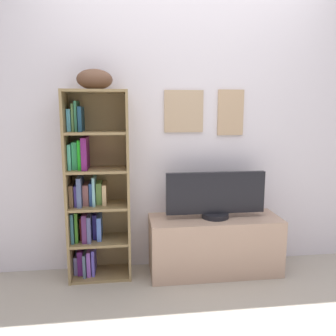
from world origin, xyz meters
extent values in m
cube|color=silver|center=(0.00, 1.13, 1.23)|extent=(4.80, 0.06, 2.46)
cube|color=tan|center=(-0.01, 1.09, 1.34)|extent=(0.32, 0.02, 0.35)
cube|color=slate|center=(-0.01, 1.09, 1.34)|extent=(0.27, 0.01, 0.30)
cube|color=tan|center=(0.39, 1.09, 1.33)|extent=(0.22, 0.02, 0.38)
cube|color=slate|center=(0.39, 1.09, 1.33)|extent=(0.17, 0.01, 0.33)
cube|color=olive|center=(-0.95, 0.95, 0.75)|extent=(0.02, 0.30, 1.50)
cube|color=olive|center=(-0.48, 0.95, 0.75)|extent=(0.02, 0.30, 1.50)
cube|color=olive|center=(-0.72, 1.10, 0.75)|extent=(0.49, 0.01, 1.50)
cube|color=olive|center=(-0.72, 0.95, 0.01)|extent=(0.45, 0.29, 0.02)
cube|color=olive|center=(-0.72, 0.95, 0.30)|extent=(0.45, 0.29, 0.02)
cube|color=olive|center=(-0.72, 0.95, 0.59)|extent=(0.45, 0.29, 0.02)
cube|color=olive|center=(-0.72, 0.95, 0.89)|extent=(0.45, 0.29, 0.02)
cube|color=olive|center=(-0.72, 0.95, 1.18)|extent=(0.45, 0.29, 0.02)
cube|color=olive|center=(-0.72, 0.95, 1.49)|extent=(0.45, 0.29, 0.02)
cube|color=#7370B2|center=(-0.92, 1.01, 0.10)|extent=(0.03, 0.17, 0.15)
cube|color=#61217B|center=(-0.88, 1.00, 0.12)|extent=(0.04, 0.18, 0.20)
cube|color=slate|center=(-0.85, 0.97, 0.12)|extent=(0.02, 0.23, 0.19)
cube|color=#8B53BA|center=(-0.81, 0.98, 0.12)|extent=(0.03, 0.22, 0.21)
cube|color=#5A4EBA|center=(-0.78, 0.98, 0.13)|extent=(0.02, 0.21, 0.22)
cube|color=#2E5D6A|center=(-0.92, 0.97, 0.43)|extent=(0.02, 0.23, 0.24)
cube|color=#336C1C|center=(-0.89, 0.98, 0.43)|extent=(0.02, 0.22, 0.24)
cube|color=maroon|center=(-0.86, 1.01, 0.40)|extent=(0.02, 0.16, 0.19)
cube|color=#4E2453|center=(-0.83, 0.97, 0.43)|extent=(0.04, 0.24, 0.23)
cube|color=#494E7B|center=(-0.80, 0.97, 0.42)|extent=(0.03, 0.24, 0.21)
cube|color=navy|center=(-0.76, 1.01, 0.41)|extent=(0.03, 0.16, 0.21)
cube|color=#4D70C6|center=(-0.72, 0.99, 0.41)|extent=(0.03, 0.20, 0.19)
cube|color=brown|center=(-0.92, 0.97, 0.69)|extent=(0.03, 0.23, 0.17)
cube|color=#483795|center=(-0.89, 0.98, 0.69)|extent=(0.02, 0.21, 0.17)
cube|color=#485782|center=(-0.86, 0.97, 0.72)|extent=(0.03, 0.24, 0.23)
cube|color=#8E5555|center=(-0.82, 1.00, 0.69)|extent=(0.04, 0.18, 0.17)
cube|color=navy|center=(-0.78, 0.99, 0.69)|extent=(0.02, 0.19, 0.18)
cube|color=#75B2BB|center=(-0.75, 0.98, 0.72)|extent=(0.02, 0.22, 0.23)
cube|color=#6E9A48|center=(-0.71, 1.01, 0.69)|extent=(0.04, 0.16, 0.17)
cube|color=tan|center=(-0.67, 0.99, 0.69)|extent=(0.03, 0.19, 0.17)
cube|color=#51BE9F|center=(-0.92, 0.99, 0.99)|extent=(0.02, 0.21, 0.20)
cube|color=#329D5E|center=(-0.89, 0.99, 1.00)|extent=(0.04, 0.19, 0.21)
cube|color=green|center=(-0.85, 0.98, 1.01)|extent=(0.02, 0.22, 0.23)
cube|color=#681B5F|center=(-0.81, 0.97, 1.02)|extent=(0.04, 0.24, 0.25)
cube|color=#57B0CB|center=(-0.92, 1.01, 1.27)|extent=(0.03, 0.17, 0.17)
cube|color=#689E59|center=(-0.89, 1.00, 1.29)|extent=(0.02, 0.17, 0.21)
cube|color=#2F714E|center=(-0.86, 0.99, 1.30)|extent=(0.02, 0.19, 0.23)
cube|color=navy|center=(-0.83, 0.98, 1.28)|extent=(0.03, 0.21, 0.19)
ellipsoid|color=brown|center=(-0.72, 0.95, 1.58)|extent=(0.30, 0.21, 0.15)
cube|color=tan|center=(0.23, 0.90, 0.24)|extent=(1.08, 0.40, 0.47)
cube|color=#806858|center=(0.23, 0.71, 0.24)|extent=(0.97, 0.01, 0.30)
cylinder|color=black|center=(0.23, 0.90, 0.49)|extent=(0.22, 0.22, 0.04)
cube|color=black|center=(0.23, 0.90, 0.68)|extent=(0.82, 0.04, 0.34)
cube|color=teal|center=(0.23, 0.89, 0.68)|extent=(0.78, 0.01, 0.30)
camera|label=1|loc=(-0.50, -1.73, 1.35)|focal=36.42mm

